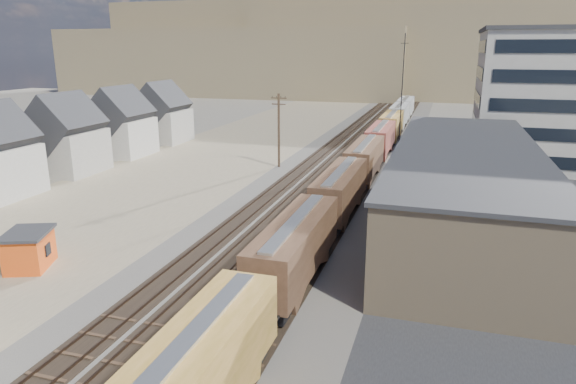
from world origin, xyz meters
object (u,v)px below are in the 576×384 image
(maintenance_shed, at_px, (29,249))
(parked_car_blue, at_px, (538,161))
(freight_train, at_px, (373,147))
(utility_pole_north, at_px, (279,129))

(maintenance_shed, height_order, parked_car_blue, maintenance_shed)
(freight_train, distance_m, parked_car_blue, 23.36)
(freight_train, relative_size, parked_car_blue, 24.70)
(utility_pole_north, xyz_separation_m, parked_car_blue, (34.21, 11.67, -4.63))
(parked_car_blue, bearing_deg, utility_pole_north, -178.76)
(freight_train, relative_size, utility_pole_north, 11.97)
(freight_train, height_order, parked_car_blue, freight_train)
(utility_pole_north, height_order, maintenance_shed, utility_pole_north)
(freight_train, xyz_separation_m, utility_pole_north, (-12.30, -3.87, 2.50))
(utility_pole_north, distance_m, parked_car_blue, 36.44)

